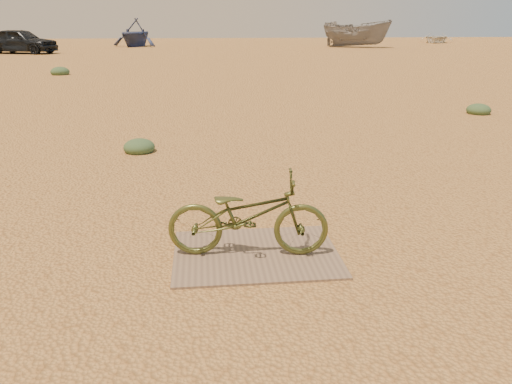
{
  "coord_description": "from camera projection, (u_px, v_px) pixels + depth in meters",
  "views": [
    {
      "loc": [
        -0.95,
        -4.17,
        2.14
      ],
      "look_at": [
        -0.49,
        0.13,
        0.64
      ],
      "focal_mm": 35.0,
      "sensor_mm": 36.0,
      "label": 1
    }
  ],
  "objects": [
    {
      "name": "kale_a",
      "position": [
        140.0,
        152.0,
        8.52
      ],
      "size": [
        0.53,
        0.53,
        0.29
      ],
      "primitive_type": "ellipsoid",
      "color": "#43603D",
      "rests_on": "ground"
    },
    {
      "name": "car",
      "position": [
        21.0,
        41.0,
        32.93
      ],
      "size": [
        5.07,
        3.24,
        1.61
      ],
      "primitive_type": "imported",
      "rotation": [
        0.0,
        0.0,
        1.26
      ],
      "color": "black",
      "rests_on": "ground"
    },
    {
      "name": "boat_far_left",
      "position": [
        135.0,
        32.0,
        41.48
      ],
      "size": [
        5.11,
        5.43,
        2.29
      ],
      "primitive_type": "imported",
      "rotation": [
        0.0,
        0.0,
        -0.39
      ],
      "color": "navy",
      "rests_on": "ground"
    },
    {
      "name": "boat_far_right",
      "position": [
        436.0,
        38.0,
        48.58
      ],
      "size": [
        4.8,
        5.35,
        0.91
      ],
      "primitive_type": "imported",
      "rotation": [
        0.0,
        0.0,
        -0.47
      ],
      "color": "silver",
      "rests_on": "ground"
    },
    {
      "name": "kale_c",
      "position": [
        60.0,
        75.0,
        20.44
      ],
      "size": [
        0.75,
        0.75,
        0.41
      ],
      "primitive_type": "ellipsoid",
      "color": "#43603D",
      "rests_on": "ground"
    },
    {
      "name": "boat_mid_right",
      "position": [
        356.0,
        34.0,
        40.18
      ],
      "size": [
        5.82,
        4.58,
        2.14
      ],
      "primitive_type": "imported",
      "rotation": [
        0.0,
        0.0,
        1.04
      ],
      "color": "slate",
      "rests_on": "ground"
    },
    {
      "name": "kale_b",
      "position": [
        478.0,
        114.0,
        11.97
      ],
      "size": [
        0.56,
        0.56,
        0.31
      ],
      "primitive_type": "ellipsoid",
      "color": "#43603D",
      "rests_on": "ground"
    },
    {
      "name": "ground",
      "position": [
        309.0,
        259.0,
        4.71
      ],
      "size": [
        120.0,
        120.0,
        0.0
      ],
      "primitive_type": "plane",
      "color": "tan",
      "rests_on": "ground"
    },
    {
      "name": "bicycle",
      "position": [
        248.0,
        215.0,
        4.63
      ],
      "size": [
        1.55,
        0.68,
        0.79
      ],
      "primitive_type": "imported",
      "rotation": [
        0.0,
        0.0,
        1.46
      ],
      "color": "#485125",
      "rests_on": "plywood_board"
    },
    {
      "name": "plywood_board",
      "position": [
        256.0,
        254.0,
        4.78
      ],
      "size": [
        1.57,
        1.17,
        0.02
      ],
      "primitive_type": "cube",
      "color": "#7A644F",
      "rests_on": "ground"
    }
  ]
}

